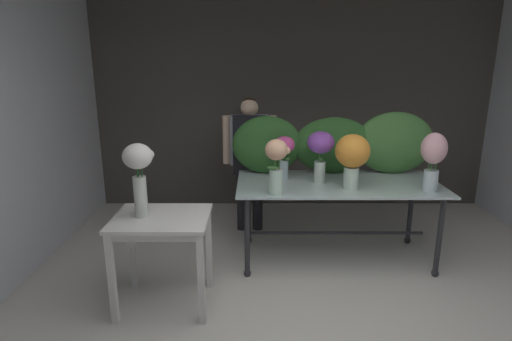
# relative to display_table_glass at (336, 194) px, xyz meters

# --- Properties ---
(ground_plane) EXTENTS (7.72, 7.72, 0.00)m
(ground_plane) POSITION_rel_display_table_glass_xyz_m (-0.32, -0.02, -0.70)
(ground_plane) COLOR silver
(wall_back) EXTENTS (5.36, 0.12, 2.89)m
(wall_back) POSITION_rel_display_table_glass_xyz_m (-0.32, 1.73, 0.75)
(wall_back) COLOR #4C4742
(wall_back) RESTS_ON ground
(wall_left) EXTENTS (0.12, 3.63, 2.89)m
(wall_left) POSITION_rel_display_table_glass_xyz_m (-3.00, -0.02, 0.75)
(wall_left) COLOR silver
(wall_left) RESTS_ON ground
(display_table_glass) EXTENTS (1.97, 0.94, 0.82)m
(display_table_glass) POSITION_rel_display_table_glass_xyz_m (0.00, 0.00, 0.00)
(display_table_glass) COLOR silver
(display_table_glass) RESTS_ON ground
(side_table_white) EXTENTS (0.75, 0.62, 0.78)m
(side_table_white) POSITION_rel_display_table_glass_xyz_m (-1.56, -0.82, -0.02)
(side_table_white) COLOR white
(side_table_white) RESTS_ON ground
(florist) EXTENTS (0.61, 0.24, 1.57)m
(florist) POSITION_rel_display_table_glass_xyz_m (-0.88, 0.75, 0.27)
(florist) COLOR #232328
(florist) RESTS_ON ground
(foliage_backdrop) EXTENTS (2.10, 0.24, 0.65)m
(foliage_backdrop) POSITION_rel_display_table_glass_xyz_m (0.04, 0.35, 0.43)
(foliage_backdrop) COLOR #2D6028
(foliage_backdrop) RESTS_ON display_table_glass
(vase_violet_freesia) EXTENTS (0.26, 0.26, 0.51)m
(vase_violet_freesia) POSITION_rel_display_table_glass_xyz_m (-0.18, -0.01, 0.46)
(vase_violet_freesia) COLOR silver
(vase_violet_freesia) RESTS_ON display_table_glass
(vase_peach_roses) EXTENTS (0.22, 0.20, 0.50)m
(vase_peach_roses) POSITION_rel_display_table_glass_xyz_m (-0.63, -0.36, 0.40)
(vase_peach_roses) COLOR silver
(vase_peach_roses) RESTS_ON display_table_glass
(vase_sunset_stock) EXTENTS (0.32, 0.32, 0.52)m
(vase_sunset_stock) POSITION_rel_display_table_glass_xyz_m (0.08, -0.21, 0.44)
(vase_sunset_stock) COLOR silver
(vase_sunset_stock) RESTS_ON display_table_glass
(vase_blush_tulips) EXTENTS (0.23, 0.23, 0.54)m
(vase_blush_tulips) POSITION_rel_display_table_glass_xyz_m (0.79, -0.27, 0.45)
(vase_blush_tulips) COLOR silver
(vase_blush_tulips) RESTS_ON display_table_glass
(vase_fuchsia_anemones) EXTENTS (0.21, 0.21, 0.44)m
(vase_fuchsia_anemones) POSITION_rel_display_table_glass_xyz_m (-0.52, 0.12, 0.41)
(vase_fuchsia_anemones) COLOR silver
(vase_fuchsia_anemones) RESTS_ON display_table_glass
(vase_white_roses_tall) EXTENTS (0.24, 0.23, 0.59)m
(vase_white_roses_tall) POSITION_rel_display_table_glass_xyz_m (-1.70, -0.82, 0.46)
(vase_white_roses_tall) COLOR silver
(vase_white_roses_tall) RESTS_ON side_table_white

